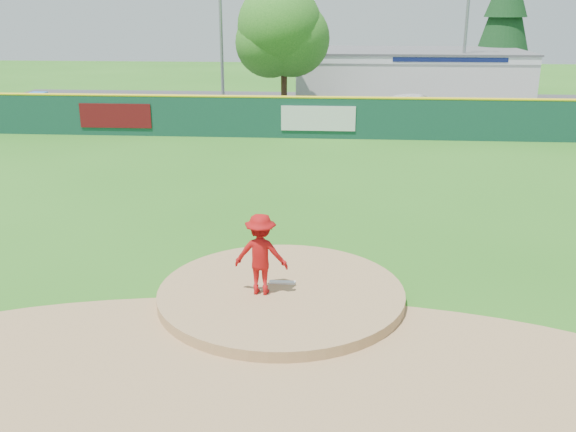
# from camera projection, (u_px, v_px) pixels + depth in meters

# --- Properties ---
(ground) EXTENTS (120.00, 120.00, 0.00)m
(ground) POSITION_uv_depth(u_px,v_px,m) (281.00, 299.00, 14.41)
(ground) COLOR #286B19
(ground) RESTS_ON ground
(pitchers_mound) EXTENTS (5.50, 5.50, 0.50)m
(pitchers_mound) POSITION_uv_depth(u_px,v_px,m) (281.00, 299.00, 14.41)
(pitchers_mound) COLOR #9E774C
(pitchers_mound) RESTS_ON ground
(pitching_rubber) EXTENTS (0.60, 0.15, 0.04)m
(pitching_rubber) POSITION_uv_depth(u_px,v_px,m) (282.00, 282.00, 14.61)
(pitching_rubber) COLOR white
(pitching_rubber) RESTS_ON pitchers_mound
(infield_dirt_arc) EXTENTS (15.40, 15.40, 0.01)m
(infield_dirt_arc) POSITION_uv_depth(u_px,v_px,m) (267.00, 371.00, 11.57)
(infield_dirt_arc) COLOR #9E774C
(infield_dirt_arc) RESTS_ON ground
(parking_lot) EXTENTS (44.00, 16.00, 0.02)m
(parking_lot) POSITION_uv_depth(u_px,v_px,m) (319.00, 109.00, 39.95)
(parking_lot) COLOR #38383A
(parking_lot) RESTS_ON ground
(pitcher) EXTENTS (1.22, 0.76, 1.81)m
(pitcher) POSITION_uv_depth(u_px,v_px,m) (261.00, 254.00, 13.86)
(pitcher) COLOR #9F0D0E
(pitcher) RESTS_ON pitchers_mound
(van) EXTENTS (5.02, 3.76, 1.27)m
(van) POSITION_uv_depth(u_px,v_px,m) (418.00, 106.00, 37.18)
(van) COLOR white
(van) RESTS_ON parking_lot
(pool_building_grp) EXTENTS (15.20, 8.20, 3.31)m
(pool_building_grp) POSITION_uv_depth(u_px,v_px,m) (409.00, 75.00, 43.71)
(pool_building_grp) COLOR silver
(pool_building_grp) RESTS_ON ground
(fence_banners) EXTENTS (13.66, 0.04, 1.20)m
(fence_banners) POSITION_uv_depth(u_px,v_px,m) (216.00, 117.00, 31.39)
(fence_banners) COLOR #590C10
(fence_banners) RESTS_ON ground
(playground_slide) EXTENTS (0.88, 2.49, 1.38)m
(playground_slide) POSITION_uv_depth(u_px,v_px,m) (38.00, 104.00, 37.35)
(playground_slide) COLOR #1B78ED
(playground_slide) RESTS_ON ground
(outfield_fence) EXTENTS (40.00, 0.14, 2.07)m
(outfield_fence) POSITION_uv_depth(u_px,v_px,m) (313.00, 116.00, 31.09)
(outfield_fence) COLOR #123C2F
(outfield_fence) RESTS_ON ground
(deciduous_tree) EXTENTS (5.60, 5.60, 7.36)m
(deciduous_tree) POSITION_uv_depth(u_px,v_px,m) (284.00, 35.00, 36.76)
(deciduous_tree) COLOR #382314
(deciduous_tree) RESTS_ON ground
(conifer_tree) EXTENTS (4.40, 4.40, 9.50)m
(conifer_tree) POSITION_uv_depth(u_px,v_px,m) (506.00, 14.00, 45.77)
(conifer_tree) COLOR #382314
(conifer_tree) RESTS_ON ground
(light_pole_left) EXTENTS (1.75, 0.25, 11.00)m
(light_pole_left) POSITION_uv_depth(u_px,v_px,m) (220.00, 7.00, 38.47)
(light_pole_left) COLOR gray
(light_pole_left) RESTS_ON ground
(light_pole_right) EXTENTS (1.75, 0.25, 10.00)m
(light_pole_right) POSITION_uv_depth(u_px,v_px,m) (467.00, 16.00, 39.44)
(light_pole_right) COLOR gray
(light_pole_right) RESTS_ON ground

